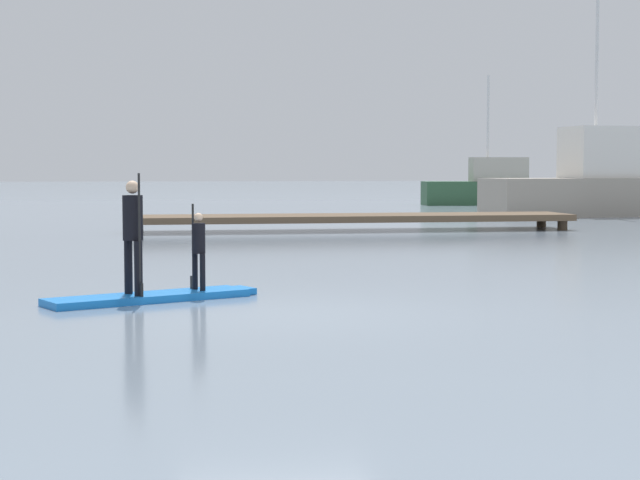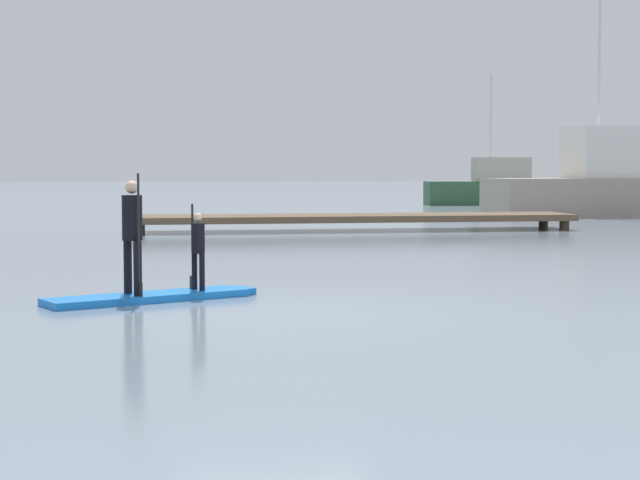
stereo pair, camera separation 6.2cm
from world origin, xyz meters
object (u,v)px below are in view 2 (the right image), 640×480
Objects in this scene: fishing_boat_green_midground at (496,188)px; paddler_child_solo at (198,247)px; paddler_adult at (132,230)px; fishing_boat_white_large at (616,185)px; paddleboard_near at (153,297)px.

paddler_child_solo is at bearing -115.59° from fishing_boat_green_midground.
fishing_boat_white_large reaches higher than paddler_adult.
paddler_child_solo is 0.18× the size of fishing_boat_green_midground.
fishing_boat_white_large is (16.69, 22.05, 0.45)m from paddler_child_solo.
paddler_adult is 1.36× the size of paddler_child_solo.
fishing_boat_green_midground is (-0.62, 11.51, -0.33)m from fishing_boat_white_large.
paddleboard_near is at bearing -116.25° from fishing_boat_green_midground.
fishing_boat_white_large is (17.58, 22.48, 0.18)m from paddler_adult.
fishing_boat_green_midground reaches higher than paddleboard_near.
fishing_boat_white_large is 1.51× the size of fishing_boat_green_midground.
paddleboard_near is at bearing -154.49° from paddler_child_solo.
paddler_child_solo is at bearing 25.51° from paddleboard_near.
paddleboard_near is 2.47× the size of paddler_child_solo.
paddler_adult is 0.16× the size of fishing_boat_white_large.
fishing_boat_white_large is at bearing 52.88° from paddler_child_solo.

